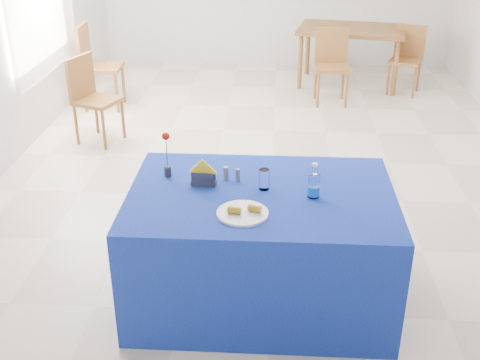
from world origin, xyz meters
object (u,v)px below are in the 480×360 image
object	(u,v)px
plate	(243,213)
chair_win_a	(90,93)
water_bottle	(314,186)
chair_win_b	(94,61)
oak_table	(351,34)
chair_bg_left	(332,60)
blue_table	(260,246)
chair_bg_right	(407,54)

from	to	relation	value
plate	chair_win_a	xyz separation A→B (m)	(-1.71, 2.84, -0.26)
water_bottle	chair_win_b	distance (m)	4.34
water_bottle	chair_win_a	distance (m)	3.37
plate	water_bottle	world-z (taller)	water_bottle
oak_table	chair_bg_left	bearing A→B (deg)	-112.63
chair_win_b	chair_win_a	bearing A→B (deg)	-168.40
water_bottle	chair_win_a	world-z (taller)	water_bottle
oak_table	water_bottle	bearing A→B (deg)	-98.72
blue_table	chair_win_a	size ratio (longest dim) A/B	1.81
chair_win_a	chair_win_b	xyz separation A→B (m)	(-0.25, 1.03, 0.05)
chair_bg_right	chair_win_b	bearing A→B (deg)	-146.28
water_bottle	chair_bg_right	size ratio (longest dim) A/B	0.26
chair_bg_right	chair_win_b	world-z (taller)	chair_win_b
chair_bg_right	plate	bearing A→B (deg)	-89.91
plate	oak_table	world-z (taller)	plate
chair_bg_left	chair_bg_right	bearing A→B (deg)	22.47
plate	water_bottle	xyz separation A→B (m)	(0.40, 0.24, 0.06)
blue_table	chair_win_b	world-z (taller)	chair_win_b
blue_table	chair_win_a	world-z (taller)	chair_win_a
blue_table	chair_bg_right	xyz separation A→B (m)	(1.72, 4.43, 0.10)
plate	water_bottle	size ratio (longest dim) A/B	1.36
chair_win_b	oak_table	bearing A→B (deg)	-72.24
plate	blue_table	distance (m)	0.48
plate	water_bottle	distance (m)	0.47
water_bottle	plate	bearing A→B (deg)	-149.53
blue_table	water_bottle	world-z (taller)	water_bottle
chair_win_b	chair_bg_left	bearing A→B (deg)	-83.98
plate	chair_bg_right	distance (m)	5.05
oak_table	chair_win_a	distance (m)	3.55
plate	oak_table	distance (m)	5.09
blue_table	chair_bg_left	world-z (taller)	chair_bg_left
water_bottle	chair_win_b	xyz separation A→B (m)	(-2.36, 3.63, -0.27)
blue_table	chair_win_b	xyz separation A→B (m)	(-2.05, 3.60, 0.19)
chair_bg_left	chair_win_a	bearing A→B (deg)	-152.88
blue_table	water_bottle	distance (m)	0.55
plate	chair_win_a	world-z (taller)	chair_win_a
oak_table	chair_win_a	bearing A→B (deg)	-143.13
blue_table	chair_bg_right	world-z (taller)	chair_bg_right
oak_table	chair_bg_right	world-z (taller)	chair_bg_right
plate	chair_win_b	world-z (taller)	chair_win_b
chair_win_b	water_bottle	bearing A→B (deg)	-148.78
chair_win_a	oak_table	bearing A→B (deg)	-32.49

